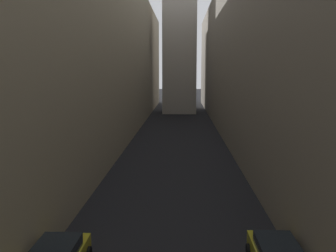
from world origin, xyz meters
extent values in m
plane|color=black|center=(0.00, 48.00, 0.00)|extent=(264.00, 264.00, 0.00)
cube|color=gray|center=(-10.95, 50.00, 10.31)|extent=(10.90, 108.00, 20.62)
cube|color=#756B5B|center=(11.12, 50.00, 10.11)|extent=(11.24, 108.00, 20.21)
cube|color=black|center=(-4.40, 17.19, 1.28)|extent=(1.60, 1.83, 0.52)
cube|color=black|center=(4.40, 17.60, 1.23)|extent=(1.57, 2.33, 0.48)
cylinder|color=black|center=(3.55, 19.12, 0.32)|extent=(0.22, 0.65, 0.65)
cylinder|color=black|center=(5.25, 19.12, 0.32)|extent=(0.22, 0.65, 0.65)
camera|label=1|loc=(0.53, 2.98, 8.24)|focal=41.00mm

